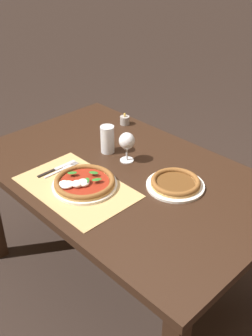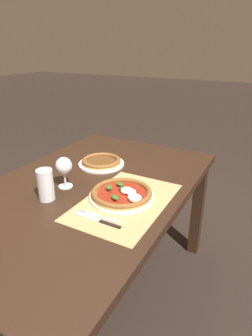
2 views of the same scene
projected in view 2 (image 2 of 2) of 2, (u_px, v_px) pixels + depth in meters
ground_plane at (94, 294)px, 1.70m from camera, size 24.00×24.00×0.00m
dining_table at (88, 201)px, 1.44m from camera, size 1.49×0.94×0.74m
paper_placemat at (125, 202)px, 1.25m from camera, size 0.54×0.35×0.00m
pizza_near at (122, 194)px, 1.27m from camera, size 0.30×0.30×0.05m
pizza_far at (101, 162)px, 1.64m from camera, size 0.27×0.27×0.04m
wine_glass at (64, 167)px, 1.34m from camera, size 0.08×0.08×0.16m
pint_glass at (46, 185)px, 1.25m from camera, size 0.07×0.07×0.15m
fork at (98, 216)px, 1.14m from camera, size 0.02×0.20×0.00m
knife at (97, 220)px, 1.11m from camera, size 0.02×0.22×0.01m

